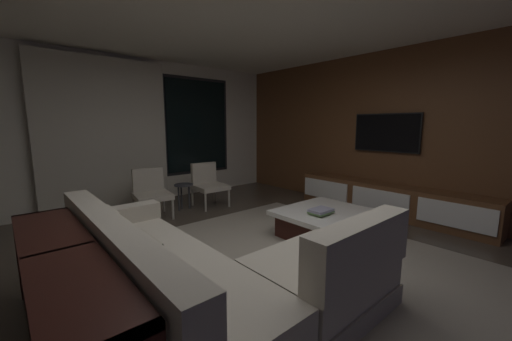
{
  "coord_description": "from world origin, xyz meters",
  "views": [
    {
      "loc": [
        -1.96,
        -2.08,
        1.49
      ],
      "look_at": [
        0.84,
        1.14,
        0.82
      ],
      "focal_mm": 20.78,
      "sensor_mm": 36.0,
      "label": 1
    }
  ],
  "objects_px": {
    "media_console": "(388,201)",
    "sectional_couch": "(204,276)",
    "accent_chair_near_window": "(208,182)",
    "side_stool": "(183,189)",
    "mounted_tv": "(386,133)",
    "book_stack_on_coffee_table": "(321,211)",
    "accent_chair_by_curtain": "(151,190)",
    "coffee_table": "(329,224)",
    "console_table_behind_couch": "(65,298)"
  },
  "relations": [
    {
      "from": "side_stool",
      "to": "media_console",
      "type": "relative_size",
      "value": 0.15
    },
    {
      "from": "sectional_couch",
      "to": "side_stool",
      "type": "relative_size",
      "value": 5.43
    },
    {
      "from": "media_console",
      "to": "console_table_behind_couch",
      "type": "relative_size",
      "value": 1.48
    },
    {
      "from": "mounted_tv",
      "to": "console_table_behind_couch",
      "type": "xyz_separation_m",
      "value": [
        -4.69,
        -0.26,
        -0.93
      ]
    },
    {
      "from": "side_stool",
      "to": "mounted_tv",
      "type": "relative_size",
      "value": 0.42
    },
    {
      "from": "side_stool",
      "to": "mounted_tv",
      "type": "distance_m",
      "value": 3.58
    },
    {
      "from": "side_stool",
      "to": "accent_chair_near_window",
      "type": "bearing_deg",
      "value": -2.97
    },
    {
      "from": "sectional_couch",
      "to": "media_console",
      "type": "xyz_separation_m",
      "value": [
        3.6,
        0.19,
        -0.04
      ]
    },
    {
      "from": "coffee_table",
      "to": "accent_chair_by_curtain",
      "type": "distance_m",
      "value": 2.82
    },
    {
      "from": "sectional_couch",
      "to": "media_console",
      "type": "relative_size",
      "value": 0.81
    },
    {
      "from": "coffee_table",
      "to": "sectional_couch",
      "type": "bearing_deg",
      "value": -172.94
    },
    {
      "from": "accent_chair_near_window",
      "to": "book_stack_on_coffee_table",
      "type": "bearing_deg",
      "value": -86.32
    },
    {
      "from": "coffee_table",
      "to": "media_console",
      "type": "xyz_separation_m",
      "value": [
        1.55,
        -0.06,
        0.06
      ]
    },
    {
      "from": "side_stool",
      "to": "console_table_behind_couch",
      "type": "relative_size",
      "value": 0.22
    },
    {
      "from": "coffee_table",
      "to": "accent_chair_near_window",
      "type": "relative_size",
      "value": 1.49
    },
    {
      "from": "sectional_couch",
      "to": "accent_chair_near_window",
      "type": "relative_size",
      "value": 3.21
    },
    {
      "from": "accent_chair_near_window",
      "to": "accent_chair_by_curtain",
      "type": "xyz_separation_m",
      "value": [
        -1.06,
        0.02,
        0.0
      ]
    },
    {
      "from": "coffee_table",
      "to": "mounted_tv",
      "type": "bearing_deg",
      "value": 4.59
    },
    {
      "from": "book_stack_on_coffee_table",
      "to": "media_console",
      "type": "height_order",
      "value": "media_console"
    },
    {
      "from": "coffee_table",
      "to": "console_table_behind_couch",
      "type": "height_order",
      "value": "console_table_behind_couch"
    },
    {
      "from": "book_stack_on_coffee_table",
      "to": "accent_chair_by_curtain",
      "type": "height_order",
      "value": "accent_chair_by_curtain"
    },
    {
      "from": "media_console",
      "to": "sectional_couch",
      "type": "bearing_deg",
      "value": -176.91
    },
    {
      "from": "accent_chair_near_window",
      "to": "sectional_couch",
      "type": "bearing_deg",
      "value": -122.55
    },
    {
      "from": "media_console",
      "to": "mounted_tv",
      "type": "relative_size",
      "value": 2.81
    },
    {
      "from": "mounted_tv",
      "to": "console_table_behind_couch",
      "type": "relative_size",
      "value": 0.52
    },
    {
      "from": "side_stool",
      "to": "book_stack_on_coffee_table",
      "type": "bearing_deg",
      "value": -75.37
    },
    {
      "from": "accent_chair_near_window",
      "to": "accent_chair_by_curtain",
      "type": "bearing_deg",
      "value": 178.93
    },
    {
      "from": "sectional_couch",
      "to": "book_stack_on_coffee_table",
      "type": "height_order",
      "value": "sectional_couch"
    },
    {
      "from": "mounted_tv",
      "to": "media_console",
      "type": "bearing_deg",
      "value": -132.37
    },
    {
      "from": "book_stack_on_coffee_table",
      "to": "mounted_tv",
      "type": "relative_size",
      "value": 0.27
    },
    {
      "from": "accent_chair_near_window",
      "to": "side_stool",
      "type": "xyz_separation_m",
      "value": [
        -0.48,
        0.03,
        -0.06
      ]
    },
    {
      "from": "book_stack_on_coffee_table",
      "to": "side_stool",
      "type": "distance_m",
      "value": 2.53
    },
    {
      "from": "book_stack_on_coffee_table",
      "to": "accent_chair_near_window",
      "type": "height_order",
      "value": "accent_chair_near_window"
    },
    {
      "from": "media_console",
      "to": "mounted_tv",
      "type": "height_order",
      "value": "mounted_tv"
    },
    {
      "from": "book_stack_on_coffee_table",
      "to": "sectional_couch",
      "type": "bearing_deg",
      "value": -172.1
    },
    {
      "from": "sectional_couch",
      "to": "book_stack_on_coffee_table",
      "type": "xyz_separation_m",
      "value": [
        1.87,
        0.26,
        0.11
      ]
    },
    {
      "from": "accent_chair_by_curtain",
      "to": "mounted_tv",
      "type": "relative_size",
      "value": 0.71
    },
    {
      "from": "accent_chair_near_window",
      "to": "side_stool",
      "type": "height_order",
      "value": "accent_chair_near_window"
    },
    {
      "from": "mounted_tv",
      "to": "console_table_behind_couch",
      "type": "bearing_deg",
      "value": -176.81
    },
    {
      "from": "book_stack_on_coffee_table",
      "to": "mounted_tv",
      "type": "height_order",
      "value": "mounted_tv"
    },
    {
      "from": "console_table_behind_couch",
      "to": "side_stool",
      "type": "bearing_deg",
      "value": 50.25
    },
    {
      "from": "sectional_couch",
      "to": "mounted_tv",
      "type": "relative_size",
      "value": 2.27
    },
    {
      "from": "side_stool",
      "to": "mounted_tv",
      "type": "bearing_deg",
      "value": -42.17
    },
    {
      "from": "coffee_table",
      "to": "book_stack_on_coffee_table",
      "type": "bearing_deg",
      "value": 178.19
    },
    {
      "from": "console_table_behind_couch",
      "to": "coffee_table",
      "type": "bearing_deg",
      "value": 2.37
    },
    {
      "from": "accent_chair_by_curtain",
      "to": "sectional_couch",
      "type": "bearing_deg",
      "value": -103.57
    },
    {
      "from": "console_table_behind_couch",
      "to": "media_console",
      "type": "bearing_deg",
      "value": 0.8
    },
    {
      "from": "coffee_table",
      "to": "accent_chair_by_curtain",
      "type": "xyz_separation_m",
      "value": [
        -1.39,
        2.45,
        0.25
      ]
    },
    {
      "from": "book_stack_on_coffee_table",
      "to": "accent_chair_by_curtain",
      "type": "relative_size",
      "value": 0.38
    },
    {
      "from": "accent_chair_near_window",
      "to": "accent_chair_by_curtain",
      "type": "relative_size",
      "value": 1.0
    }
  ]
}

